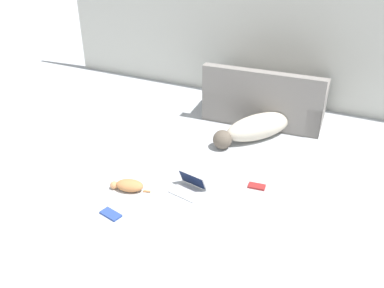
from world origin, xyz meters
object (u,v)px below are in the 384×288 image
at_px(book_blue, 111,214).
at_px(couch, 265,101).
at_px(cat, 128,185).
at_px(book_red, 257,186).
at_px(laptop_open, 190,185).
at_px(dog, 255,128).

bearing_deg(book_blue, couch, 74.37).
distance_m(couch, book_blue, 3.07).
relative_size(cat, book_red, 2.29).
xyz_separation_m(laptop_open, book_blue, (-0.58, -0.76, -0.06)).
bearing_deg(dog, couch, -136.83).
height_order(laptop_open, book_red, laptop_open).
bearing_deg(book_blue, cat, 98.22).
distance_m(dog, book_red, 1.17).
bearing_deg(book_blue, laptop_open, 52.84).
distance_m(laptop_open, book_blue, 0.96).
bearing_deg(couch, cat, 66.74).
bearing_deg(dog, book_blue, 15.91).
relative_size(cat, laptop_open, 1.20).
bearing_deg(dog, book_red, 56.75).
bearing_deg(cat, laptop_open, -169.31).
relative_size(dog, book_red, 6.09).
bearing_deg(laptop_open, book_red, 40.15).
distance_m(dog, book_blue, 2.41).
bearing_deg(couch, dog, 91.95).
relative_size(dog, laptop_open, 3.17).
bearing_deg(laptop_open, book_blue, -115.70).
distance_m(couch, dog, 0.73).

